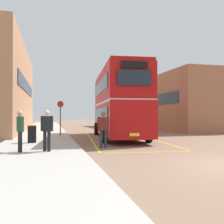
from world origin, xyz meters
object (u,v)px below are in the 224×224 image
Objects in this scene: pedestrian_waiting_near at (20,128)px; pedestrian_boarding at (103,127)px; bus_stop_sign at (60,115)px; pedestrian_waiting_far at (47,127)px; litter_bin at (32,134)px; single_deck_bus at (113,115)px; double_decker_bus at (118,103)px.

pedestrian_boarding is at bearing 21.40° from pedestrian_waiting_near.
pedestrian_boarding is 5.90m from bus_stop_sign.
pedestrian_waiting_far is at bearing -150.02° from pedestrian_boarding.
litter_bin is (-3.56, 1.97, -0.45)m from pedestrian_boarding.
single_deck_bus is at bearing 64.09° from bus_stop_sign.
single_deck_bus is 22.32m from pedestrian_boarding.
pedestrian_waiting_near is at bearing -132.38° from double_decker_bus.
pedestrian_waiting_near is 1.07m from pedestrian_waiting_far.
bus_stop_sign is at bearing 172.77° from double_decker_bus.
pedestrian_boarding is (-2.16, -5.05, -1.45)m from double_decker_bus.
double_decker_bus is 5.97× the size of pedestrian_waiting_far.
single_deck_bus is at bearing 64.27° from litter_bin.
single_deck_bus is 3.36× the size of bus_stop_sign.
double_decker_bus is at bearing 66.85° from pedestrian_boarding.
single_deck_bus is at bearing 69.57° from pedestrian_waiting_far.
litter_bin is at bearing -115.73° from single_deck_bus.
litter_bin is (0.25, 3.46, -0.51)m from pedestrian_waiting_near.
single_deck_bus is 4.61× the size of pedestrian_boarding.
bus_stop_sign reaches higher than pedestrian_waiting_far.
single_deck_bus reaches higher than litter_bin.
pedestrian_waiting_far reaches higher than pedestrian_waiting_near.
single_deck_bus reaches higher than pedestrian_waiting_far.
pedestrian_waiting_far is at bearing -77.05° from litter_bin.
pedestrian_boarding reaches higher than litter_bin.
single_deck_bus is 4.84× the size of pedestrian_waiting_far.
pedestrian_waiting_far is at bearing -110.43° from single_deck_bus.
pedestrian_boarding is 1.90× the size of litter_bin.
double_decker_bus is 8.36m from pedestrian_waiting_far.
bus_stop_sign is at bearing 83.21° from pedestrian_waiting_far.
double_decker_bus is 10.81× the size of litter_bin.
single_deck_bus is at bearing 74.76° from pedestrian_boarding.
pedestrian_boarding is 1.06× the size of pedestrian_waiting_near.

